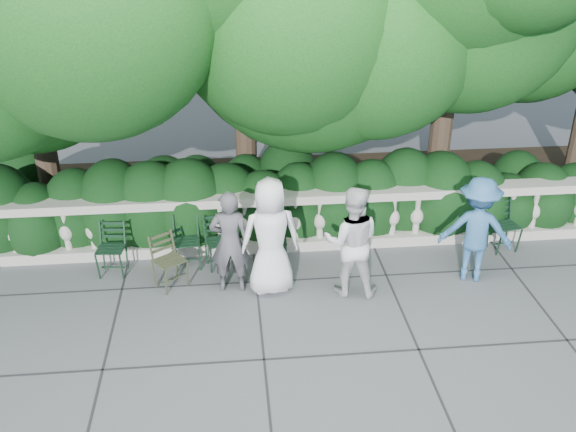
{
  "coord_description": "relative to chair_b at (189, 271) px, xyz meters",
  "views": [
    {
      "loc": [
        -0.82,
        -7.38,
        5.29
      ],
      "look_at": [
        0.0,
        1.0,
        1.0
      ],
      "focal_mm": 40.0,
      "sensor_mm": 36.0,
      "label": 1
    }
  ],
  "objects": [
    {
      "name": "person_older_blue",
      "position": [
        4.28,
        -0.59,
        0.82
      ],
      "size": [
        1.2,
        0.91,
        1.65
      ],
      "primitive_type": "imported",
      "rotation": [
        0.0,
        0.0,
        2.83
      ],
      "color": "#2E5A8A",
      "rests_on": "ground"
    },
    {
      "name": "person_casual_man",
      "position": [
        2.38,
        -0.79,
        0.84
      ],
      "size": [
        0.92,
        0.77,
        1.68
      ],
      "primitive_type": "imported",
      "rotation": [
        0.0,
        0.0,
        2.96
      ],
      "color": "silver",
      "rests_on": "ground"
    },
    {
      "name": "person_businessman",
      "position": [
        1.24,
        -0.61,
        0.88
      ],
      "size": [
        0.93,
        0.67,
        1.77
      ],
      "primitive_type": "imported",
      "rotation": [
        0.0,
        0.0,
        3.27
      ],
      "color": "silver",
      "rests_on": "ground"
    },
    {
      "name": "chair_d",
      "position": [
        0.53,
        -0.04,
        0.0
      ],
      "size": [
        0.54,
        0.57,
        0.84
      ],
      "primitive_type": null,
      "rotation": [
        0.0,
        0.0,
        0.24
      ],
      "color": "black",
      "rests_on": "ground"
    },
    {
      "name": "ground",
      "position": [
        1.53,
        -1.22,
        0.0
      ],
      "size": [
        90.0,
        90.0,
        0.0
      ],
      "primitive_type": "plane",
      "color": "#4B4C52",
      "rests_on": "ground"
    },
    {
      "name": "chair_weathered",
      "position": [
        -0.15,
        -0.52,
        0.0
      ],
      "size": [
        0.64,
        0.65,
        0.84
      ],
      "primitive_type": null,
      "rotation": [
        0.0,
        0.0,
        0.61
      ],
      "color": "black",
      "rests_on": "ground"
    },
    {
      "name": "chair_c",
      "position": [
        -1.16,
        -0.11,
        0.0
      ],
      "size": [
        0.49,
        0.52,
        0.84
      ],
      "primitive_type": null,
      "rotation": [
        0.0,
        0.0,
        -0.1
      ],
      "color": "black",
      "rests_on": "ground"
    },
    {
      "name": "balustrade",
      "position": [
        1.53,
        0.58,
        0.49
      ],
      "size": [
        12.0,
        0.44,
        1.0
      ],
      "color": "#9E998E",
      "rests_on": "ground"
    },
    {
      "name": "person_woman_grey",
      "position": [
        0.65,
        -0.55,
        0.79
      ],
      "size": [
        0.59,
        0.4,
        1.58
      ],
      "primitive_type": "imported",
      "rotation": [
        0.0,
        0.0,
        3.1
      ],
      "color": "#47464B",
      "rests_on": "ground"
    },
    {
      "name": "chair_f",
      "position": [
        5.13,
        0.04,
        0.0
      ],
      "size": [
        0.52,
        0.55,
        0.84
      ],
      "primitive_type": null,
      "rotation": [
        0.0,
        0.0,
        0.18
      ],
      "color": "black",
      "rests_on": "ground"
    },
    {
      "name": "chair_e",
      "position": [
        1.32,
        -0.08,
        0.0
      ],
      "size": [
        0.45,
        0.49,
        0.84
      ],
      "primitive_type": null,
      "rotation": [
        0.0,
        0.0,
        -0.03
      ],
      "color": "black",
      "rests_on": "ground"
    },
    {
      "name": "shrub_hedge",
      "position": [
        1.53,
        1.78,
        0.0
      ],
      "size": [
        15.0,
        2.6,
        1.7
      ],
      "primitive_type": null,
      "color": "black",
      "rests_on": "ground"
    },
    {
      "name": "chair_b",
      "position": [
        0.0,
        0.0,
        0.0
      ],
      "size": [
        0.47,
        0.51,
        0.84
      ],
      "primitive_type": null,
      "rotation": [
        0.0,
        0.0,
        0.07
      ],
      "color": "black",
      "rests_on": "ground"
    }
  ]
}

